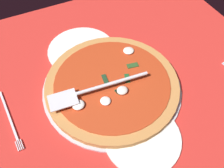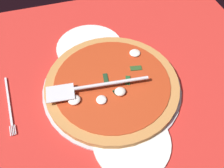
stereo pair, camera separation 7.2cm
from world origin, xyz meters
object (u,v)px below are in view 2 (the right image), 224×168
Objects in this scene: pizza at (112,84)px; dinner_plate_right at (90,47)px; pizza_server at (93,87)px; dinner_plate_left at (132,142)px.

dinner_plate_right is at bearing 7.70° from pizza.
dinner_plate_right is at bearing -94.44° from pizza_server.
pizza_server reaches higher than pizza.
pizza is (18.40, -0.09, 1.51)cm from dinner_plate_left.
dinner_plate_right is (37.25, 2.46, 0.00)cm from dinner_plate_left.
pizza_server is at bearing 19.86° from dinner_plate_left.
pizza_server is at bearing 170.12° from dinner_plate_right.
dinner_plate_right is 21.27cm from pizza_server.
dinner_plate_left is 0.51× the size of pizza.
pizza is (-18.85, -2.55, 1.51)cm from dinner_plate_right.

